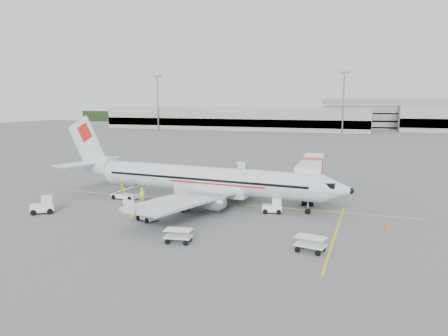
# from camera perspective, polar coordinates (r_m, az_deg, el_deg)

# --- Properties ---
(ground) EXTENTS (360.00, 360.00, 0.00)m
(ground) POSITION_cam_1_polar(r_m,az_deg,el_deg) (50.93, -0.75, -4.55)
(ground) COLOR #56595B
(stripe_lead) EXTENTS (44.00, 0.20, 0.01)m
(stripe_lead) POSITION_cam_1_polar(r_m,az_deg,el_deg) (50.92, -0.75, -4.55)
(stripe_lead) COLOR yellow
(stripe_lead) RESTS_ON ground
(stripe_cross) EXTENTS (0.20, 20.00, 0.01)m
(stripe_cross) POSITION_cam_1_polar(r_m,az_deg,el_deg) (40.39, 14.34, -8.37)
(stripe_cross) COLOR yellow
(stripe_cross) RESTS_ON ground
(terminal_west) EXTENTS (110.00, 22.00, 9.00)m
(terminal_west) POSITION_cam_1_polar(r_m,az_deg,el_deg) (185.67, 1.44, 6.49)
(terminal_west) COLOR gray
(terminal_west) RESTS_ON ground
(parking_garage) EXTENTS (62.00, 24.00, 14.00)m
(parking_garage) POSITION_cam_1_polar(r_m,az_deg,el_deg) (206.75, 21.70, 6.80)
(parking_garage) COLOR slate
(parking_garage) RESTS_ON ground
(treeline) EXTENTS (300.00, 3.00, 6.00)m
(treeline) POSITION_cam_1_polar(r_m,az_deg,el_deg) (222.37, 15.02, 6.18)
(treeline) COLOR black
(treeline) RESTS_ON ground
(mast_west) EXTENTS (3.20, 1.20, 22.00)m
(mast_west) POSITION_cam_1_polar(r_m,az_deg,el_deg) (186.15, -8.63, 8.40)
(mast_west) COLOR slate
(mast_west) RESTS_ON ground
(mast_center) EXTENTS (3.20, 1.20, 22.00)m
(mast_center) POSITION_cam_1_polar(r_m,az_deg,el_deg) (164.99, 15.31, 8.17)
(mast_center) COLOR slate
(mast_center) RESTS_ON ground
(aircraft) EXTENTS (36.98, 30.02, 9.64)m
(aircraft) POSITION_cam_1_polar(r_m,az_deg,el_deg) (49.61, -2.38, 0.75)
(aircraft) COLOR silver
(aircraft) RESTS_ON ground
(jet_bridge) EXTENTS (4.65, 17.67, 4.58)m
(jet_bridge) POSITION_cam_1_polar(r_m,az_deg,el_deg) (56.03, 11.38, -1.11)
(jet_bridge) COLOR silver
(jet_bridge) RESTS_ON ground
(belt_loader) EXTENTS (4.44, 1.95, 2.34)m
(belt_loader) POSITION_cam_1_polar(r_m,az_deg,el_deg) (53.81, -12.85, -2.77)
(belt_loader) COLOR silver
(belt_loader) RESTS_ON ground
(tug_fore) EXTENTS (2.28, 1.58, 1.61)m
(tug_fore) POSITION_cam_1_polar(r_m,az_deg,el_deg) (46.42, 6.32, -4.89)
(tug_fore) COLOR silver
(tug_fore) RESTS_ON ground
(tug_mid) EXTENTS (2.36, 1.88, 1.60)m
(tug_mid) POSITION_cam_1_polar(r_m,az_deg,el_deg) (43.90, -10.01, -5.78)
(tug_mid) COLOR silver
(tug_mid) RESTS_ON ground
(tug_aft) EXTENTS (2.69, 2.52, 1.82)m
(tug_aft) POSITION_cam_1_polar(r_m,az_deg,el_deg) (49.80, -22.70, -4.47)
(tug_aft) COLOR silver
(tug_aft) RESTS_ON ground
(cart_loaded_a) EXTENTS (2.19, 1.34, 1.12)m
(cart_loaded_a) POSITION_cam_1_polar(r_m,az_deg,el_deg) (49.36, -2.73, -4.32)
(cart_loaded_a) COLOR silver
(cart_loaded_a) RESTS_ON ground
(cart_loaded_b) EXTENTS (2.46, 1.62, 1.21)m
(cart_loaded_b) POSITION_cam_1_polar(r_m,az_deg,el_deg) (47.53, -5.91, -4.81)
(cart_loaded_b) COLOR silver
(cart_loaded_b) RESTS_ON ground
(cart_empty_a) EXTENTS (2.40, 1.61, 1.17)m
(cart_empty_a) POSITION_cam_1_polar(r_m,az_deg,el_deg) (36.92, -5.96, -8.83)
(cart_empty_a) COLOR silver
(cart_empty_a) RESTS_ON ground
(cart_empty_b) EXTENTS (2.59, 1.83, 1.24)m
(cart_empty_b) POSITION_cam_1_polar(r_m,az_deg,el_deg) (35.27, 11.22, -9.75)
(cart_empty_b) COLOR silver
(cart_empty_b) RESTS_ON ground
(cone_nose) EXTENTS (0.42, 0.42, 0.69)m
(cone_nose) POSITION_cam_1_polar(r_m,az_deg,el_deg) (43.32, 20.64, -7.04)
(cone_nose) COLOR #F25409
(cone_nose) RESTS_ON ground
(cone_port) EXTENTS (0.39, 0.39, 0.64)m
(cone_port) POSITION_cam_1_polar(r_m,az_deg,el_deg) (57.53, 7.58, -2.76)
(cone_port) COLOR #F25409
(cone_port) RESTS_ON ground
(cone_stbd) EXTENTS (0.34, 0.34, 0.55)m
(cone_stbd) POSITION_cam_1_polar(r_m,az_deg,el_deg) (40.35, -5.53, -7.75)
(cone_stbd) COLOR #F25409
(cone_stbd) RESTS_ON ground
(crew_a) EXTENTS (0.77, 0.70, 1.76)m
(crew_a) POSITION_cam_1_polar(r_m,az_deg,el_deg) (51.68, -10.64, -3.50)
(crew_a) COLOR #C7E21A
(crew_a) RESTS_ON ground
(crew_b) EXTENTS (1.10, 1.04, 1.79)m
(crew_b) POSITION_cam_1_polar(r_m,az_deg,el_deg) (54.62, -13.14, -2.91)
(crew_b) COLOR #C7E21A
(crew_b) RESTS_ON ground
(crew_c) EXTENTS (0.94, 1.26, 1.73)m
(crew_c) POSITION_cam_1_polar(r_m,az_deg,el_deg) (47.64, -6.54, -4.47)
(crew_c) COLOR #C7E21A
(crew_c) RESTS_ON ground
(crew_d) EXTENTS (1.09, 0.71, 1.72)m
(crew_d) POSITION_cam_1_polar(r_m,az_deg,el_deg) (44.76, -11.93, -5.48)
(crew_d) COLOR #C7E21A
(crew_d) RESTS_ON ground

